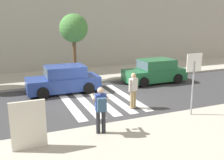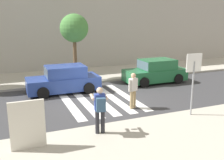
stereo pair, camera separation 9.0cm
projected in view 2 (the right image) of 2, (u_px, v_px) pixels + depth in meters
The scene contains 16 objects.
ground_plane at pixel (100, 101), 13.69m from camera, with size 120.00×120.00×0.00m, color #38383A.
sidewalk_near at pixel (167, 156), 8.10m from camera, with size 60.00×6.00×0.14m, color #B2AD9E.
sidewalk_far at pixel (72, 76), 19.07m from camera, with size 60.00×4.80×0.14m, color #B2AD9E.
building_facade_far at pixel (58, 22), 22.15m from camera, with size 56.00×4.00×7.59m, color #ADA89E.
crosswalk_stripe_0 at pixel (69, 103), 13.28m from camera, with size 0.44×5.20×0.01m, color silver.
crosswalk_stripe_1 at pixel (84, 101), 13.57m from camera, with size 0.44×5.20×0.01m, color silver.
crosswalk_stripe_2 at pixel (99, 99), 13.87m from camera, with size 0.44×5.20×0.01m, color silver.
crosswalk_stripe_3 at pixel (113, 98), 14.16m from camera, with size 0.44×5.20×0.01m, color silver.
crosswalk_stripe_4 at pixel (126, 96), 14.46m from camera, with size 0.44×5.20×0.01m, color silver.
stop_sign at pixel (194, 71), 10.91m from camera, with size 0.76×0.08×2.66m.
photographer_with_backpack at pixel (100, 106), 9.30m from camera, with size 0.67×0.91×1.72m.
pedestrian_crossing at pixel (133, 89), 12.31m from camera, with size 0.55×0.36×1.72m.
parked_car_blue at pixel (64, 80), 15.08m from camera, with size 4.10×1.92×1.55m.
parked_car_green at pixel (155, 72), 17.33m from camera, with size 4.10×1.92×1.55m.
street_tree_center at pixel (74, 29), 17.05m from camera, with size 1.86×1.86×4.34m.
advertising_board at pixel (27, 125), 8.28m from camera, with size 1.10×0.11×1.60m.
Camera 2 is at (-4.36, -12.31, 4.27)m, focal length 42.00 mm.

